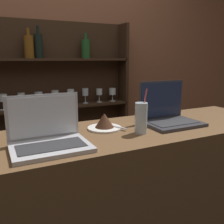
% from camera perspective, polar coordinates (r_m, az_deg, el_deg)
% --- Properties ---
extents(bar_counter, '(2.19, 0.56, 0.96)m').
position_cam_1_polar(bar_counter, '(1.52, -1.15, -22.42)').
color(bar_counter, brown).
rests_on(bar_counter, ground_plane).
extents(back_wall, '(7.00, 0.06, 2.70)m').
position_cam_1_polar(back_wall, '(2.37, -13.74, 12.03)').
color(back_wall, brown).
rests_on(back_wall, ground_plane).
extents(back_shelf, '(1.40, 0.18, 1.67)m').
position_cam_1_polar(back_shelf, '(2.33, -13.19, 0.65)').
color(back_shelf, '#332114').
rests_on(back_shelf, ground_plane).
extents(laptop_near, '(0.33, 0.24, 0.22)m').
position_cam_1_polar(laptop_near, '(1.13, -14.35, -5.43)').
color(laptop_near, '#ADADB2').
rests_on(laptop_near, bar_counter).
extents(laptop_far, '(0.32, 0.24, 0.25)m').
position_cam_1_polar(laptop_far, '(1.51, 12.81, -0.56)').
color(laptop_far, '#333338').
rests_on(laptop_far, bar_counter).
extents(cake_plate, '(0.19, 0.19, 0.09)m').
position_cam_1_polar(cake_plate, '(1.36, -1.73, -2.44)').
color(cake_plate, silver).
rests_on(cake_plate, bar_counter).
extents(water_glass, '(0.07, 0.06, 0.23)m').
position_cam_1_polar(water_glass, '(1.28, 6.65, -1.37)').
color(water_glass, silver).
rests_on(water_glass, bar_counter).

